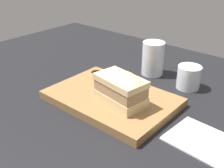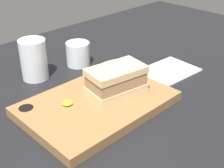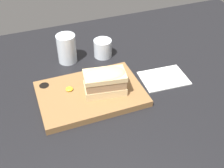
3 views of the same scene
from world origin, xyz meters
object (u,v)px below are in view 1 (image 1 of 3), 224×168
at_px(serving_board, 111,98).
at_px(water_glass, 153,60).
at_px(wine_glass, 189,78).
at_px(napkin, 206,142).
at_px(sandwich, 120,87).

height_order(serving_board, water_glass, water_glass).
height_order(serving_board, wine_glass, wine_glass).
height_order(water_glass, napkin, water_glass).
height_order(serving_board, sandwich, sandwich).
bearing_deg(napkin, serving_board, 179.73).
bearing_deg(water_glass, napkin, -38.47).
height_order(water_glass, wine_glass, water_glass).
relative_size(serving_board, napkin, 2.00).
xyz_separation_m(water_glass, wine_glass, (0.14, -0.02, -0.02)).
relative_size(sandwich, napkin, 0.84).
distance_m(serving_board, napkin, 0.28).
xyz_separation_m(sandwich, napkin, (0.24, 0.02, -0.07)).
distance_m(water_glass, napkin, 0.39).
bearing_deg(serving_board, water_glass, 94.68).
distance_m(serving_board, wine_glass, 0.26).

